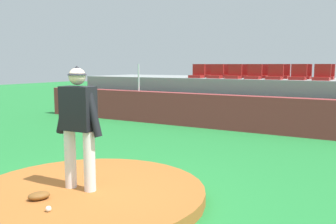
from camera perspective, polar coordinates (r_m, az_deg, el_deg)
ground_plane at (r=5.82m, az=-12.37°, el=-13.29°), size 60.00×60.00×0.00m
pitchers_mound at (r=5.79m, az=-12.40°, el=-12.45°), size 3.55×3.55×0.18m
pitcher at (r=5.52m, az=-13.81°, el=-1.03°), size 0.84×0.31×1.84m
baseball at (r=5.04m, az=-18.18°, el=-14.17°), size 0.07×0.07×0.07m
fielding_glove at (r=5.48m, az=-19.51°, el=-12.22°), size 0.32×0.36×0.11m
brick_barrier at (r=11.52m, az=11.28°, el=-0.18°), size 15.98×0.40×1.10m
fence_post_left at (r=13.20m, az=-4.60°, el=5.39°), size 0.06×0.06×0.97m
bleacher_platform at (r=13.67m, az=14.48°, el=1.88°), size 13.97×3.14×1.57m
stadium_chair_0 at (r=13.39m, az=4.65°, el=6.00°), size 0.48×0.44×0.50m
stadium_chair_1 at (r=13.10m, az=7.52°, el=5.93°), size 0.48×0.44×0.50m
stadium_chair_2 at (r=12.83m, az=10.28°, el=5.85°), size 0.48×0.44×0.50m
stadium_chair_3 at (r=12.64m, az=13.26°, el=5.75°), size 0.48×0.44×0.50m
stadium_chair_4 at (r=12.42m, az=16.37°, el=5.62°), size 0.48×0.44×0.50m
stadium_chair_5 at (r=12.30m, az=19.67°, el=5.48°), size 0.48×0.44×0.50m
stadium_chair_6 at (r=12.16m, az=22.90°, el=5.31°), size 0.48×0.44×0.50m
stadium_chair_7 at (r=14.19m, az=6.16°, el=6.06°), size 0.48×0.44×0.50m
stadium_chair_8 at (r=13.95m, az=8.92°, el=5.99°), size 0.48×0.44×0.50m
stadium_chair_9 at (r=13.69m, az=11.62°, el=5.91°), size 0.48×0.44×0.50m
stadium_chair_10 at (r=13.46m, az=14.34°, el=5.81°), size 0.48×0.44×0.50m
stadium_chair_11 at (r=13.30m, az=17.40°, el=5.68°), size 0.48×0.44×0.50m
stadium_chair_12 at (r=13.17m, az=20.42°, el=5.54°), size 0.48×0.44×0.50m
stadium_chair_13 at (r=13.06m, az=23.49°, el=5.38°), size 0.48×0.44×0.50m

